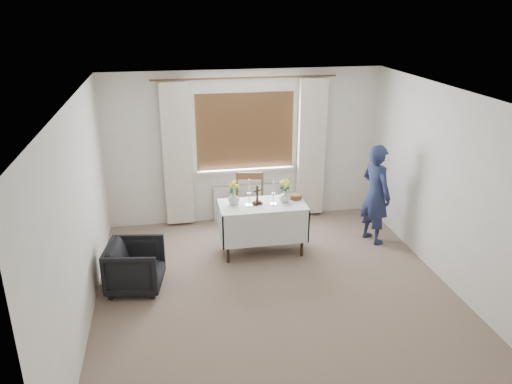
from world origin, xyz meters
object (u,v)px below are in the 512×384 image
(wooden_chair, at_px, (250,207))
(wooden_cross, at_px, (257,195))
(person, at_px, (376,194))
(flower_vase_left, at_px, (234,198))
(altar_table, at_px, (262,228))
(armchair, at_px, (135,266))
(flower_vase_right, at_px, (285,196))

(wooden_chair, distance_m, wooden_cross, 0.67)
(person, relative_size, flower_vase_left, 8.59)
(altar_table, height_order, flower_vase_left, flower_vase_left)
(armchair, relative_size, wooden_cross, 2.46)
(person, distance_m, wooden_cross, 1.83)
(person, bearing_deg, altar_table, 73.03)
(wooden_chair, relative_size, person, 0.65)
(person, relative_size, wooden_cross, 5.46)
(wooden_cross, relative_size, flower_vase_right, 1.57)
(flower_vase_right, bearing_deg, wooden_cross, -178.24)
(wooden_chair, height_order, armchair, wooden_chair)
(wooden_chair, relative_size, flower_vase_right, 5.61)
(armchair, bearing_deg, altar_table, -59.99)
(wooden_cross, bearing_deg, wooden_chair, 67.63)
(altar_table, relative_size, armchair, 1.79)
(wooden_chair, bearing_deg, armchair, -133.60)
(person, xyz_separation_m, flower_vase_right, (-1.42, -0.04, 0.08))
(flower_vase_left, bearing_deg, wooden_cross, -11.87)
(flower_vase_left, bearing_deg, flower_vase_right, -4.37)
(wooden_cross, relative_size, flower_vase_left, 1.57)
(person, bearing_deg, armchair, 82.98)
(wooden_chair, relative_size, armchair, 1.45)
(wooden_chair, height_order, flower_vase_left, wooden_chair)
(flower_vase_right, bearing_deg, altar_table, -176.30)
(flower_vase_left, bearing_deg, armchair, -151.16)
(wooden_chair, bearing_deg, flower_vase_left, -112.75)
(altar_table, distance_m, person, 1.79)
(person, height_order, flower_vase_left, person)
(wooden_cross, bearing_deg, person, -22.68)
(armchair, distance_m, flower_vase_right, 2.30)
(wooden_cross, distance_m, flower_vase_right, 0.41)
(wooden_cross, distance_m, flower_vase_left, 0.34)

